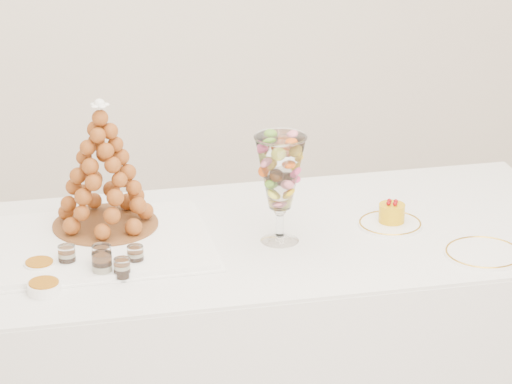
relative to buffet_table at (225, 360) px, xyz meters
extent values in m
cube|color=white|center=(0.00, 0.00, -0.01)|extent=(2.19, 0.93, 0.81)
cube|color=white|center=(0.00, 0.00, 0.41)|extent=(2.18, 0.93, 0.01)
cube|color=white|center=(-0.37, 0.04, 0.42)|extent=(0.66, 0.50, 0.02)
cylinder|color=white|center=(0.16, -0.05, 0.42)|extent=(0.11, 0.11, 0.02)
cylinder|color=white|center=(0.16, -0.05, 0.47)|extent=(0.02, 0.02, 0.08)
sphere|color=white|center=(0.16, -0.05, 0.51)|extent=(0.04, 0.04, 0.04)
cylinder|color=white|center=(0.51, -0.03, 0.42)|extent=(0.20, 0.20, 0.01)
cylinder|color=white|center=(0.70, -0.30, 0.42)|extent=(0.23, 0.23, 0.01)
cylinder|color=white|center=(-0.47, -0.09, 0.44)|extent=(0.05, 0.05, 0.07)
cylinder|color=white|center=(-0.38, -0.13, 0.45)|extent=(0.06, 0.06, 0.07)
cylinder|color=white|center=(-0.28, -0.13, 0.44)|extent=(0.06, 0.06, 0.06)
cylinder|color=white|center=(-0.38, -0.18, 0.45)|extent=(0.07, 0.07, 0.08)
cylinder|color=white|center=(-0.33, -0.20, 0.44)|extent=(0.06, 0.06, 0.06)
cylinder|color=white|center=(-0.55, -0.09, 0.42)|extent=(0.09, 0.09, 0.03)
cylinder|color=white|center=(-0.55, -0.23, 0.43)|extent=(0.09, 0.09, 0.03)
cylinder|color=brown|center=(-0.33, 0.14, 0.44)|extent=(0.32, 0.32, 0.01)
cone|color=brown|center=(-0.33, 0.14, 0.63)|extent=(0.31, 0.31, 0.38)
sphere|color=white|center=(-0.33, 0.14, 0.81)|extent=(0.04, 0.04, 0.04)
cylinder|color=#DBA20A|center=(0.52, -0.02, 0.45)|extent=(0.08, 0.08, 0.06)
sphere|color=#880408|center=(0.53, -0.02, 0.48)|extent=(0.01, 0.01, 0.01)
sphere|color=#880408|center=(0.52, -0.01, 0.48)|extent=(0.01, 0.01, 0.01)
sphere|color=#880408|center=(0.51, -0.02, 0.48)|extent=(0.01, 0.01, 0.01)
sphere|color=#880408|center=(0.53, -0.03, 0.48)|extent=(0.01, 0.01, 0.01)
camera|label=1|loc=(-0.71, -3.20, 1.89)|focal=85.00mm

